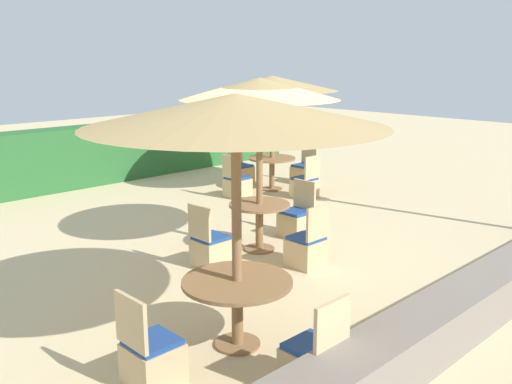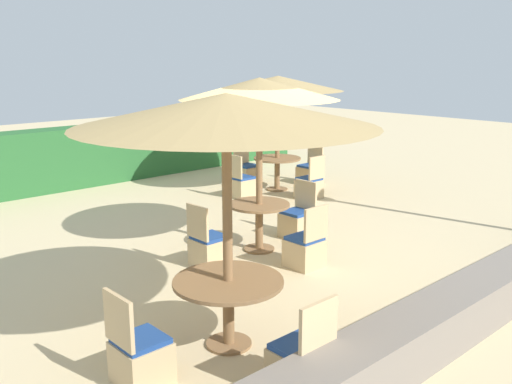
% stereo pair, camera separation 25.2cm
% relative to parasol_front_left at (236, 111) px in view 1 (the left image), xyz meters
% --- Properties ---
extents(ground_plane, '(40.00, 40.00, 0.00)m').
position_rel_parasol_front_left_xyz_m(ground_plane, '(2.33, 1.51, -2.45)').
color(ground_plane, '#D1BA8C').
extents(hedge_row, '(13.00, 0.70, 1.37)m').
position_rel_parasol_front_left_xyz_m(hedge_row, '(2.33, 8.10, -1.76)').
color(hedge_row, '#28602D').
rests_on(hedge_row, ground_plane).
extents(stone_border, '(10.00, 0.56, 0.51)m').
position_rel_parasol_front_left_xyz_m(stone_border, '(2.33, -1.49, -2.19)').
color(stone_border, slate).
rests_on(stone_border, ground_plane).
extents(parasol_front_left, '(2.96, 2.96, 2.62)m').
position_rel_parasol_front_left_xyz_m(parasol_front_left, '(0.00, 0.00, 0.00)').
color(parasol_front_left, olive).
rests_on(parasol_front_left, ground_plane).
extents(round_table_front_left, '(1.14, 1.14, 0.73)m').
position_rel_parasol_front_left_xyz_m(round_table_front_left, '(0.00, 0.00, -1.86)').
color(round_table_front_left, olive).
rests_on(round_table_front_left, ground_plane).
extents(patio_chair_front_left_west, '(0.46, 0.46, 0.93)m').
position_rel_parasol_front_left_xyz_m(patio_chair_front_left_west, '(-1.06, 0.01, -2.18)').
color(patio_chair_front_left_west, tan).
rests_on(patio_chair_front_left_west, ground_plane).
extents(patio_chair_front_left_south, '(0.46, 0.46, 0.93)m').
position_rel_parasol_front_left_xyz_m(patio_chair_front_left_south, '(-0.06, -1.08, -2.18)').
color(patio_chair_front_left_south, tan).
rests_on(patio_chair_front_left_south, ground_plane).
extents(parasol_center, '(2.37, 2.37, 2.65)m').
position_rel_parasol_front_left_xyz_m(parasol_center, '(2.28, 1.99, 0.03)').
color(parasol_center, olive).
rests_on(parasol_center, ground_plane).
extents(round_table_center, '(0.94, 0.94, 0.75)m').
position_rel_parasol_front_left_xyz_m(round_table_center, '(2.28, 1.99, -1.88)').
color(round_table_center, olive).
rests_on(round_table_center, ground_plane).
extents(patio_chair_center_south, '(0.46, 0.46, 0.93)m').
position_rel_parasol_front_left_xyz_m(patio_chair_center_south, '(2.27, 1.00, -2.18)').
color(patio_chair_center_south, tan).
rests_on(patio_chair_center_south, ground_plane).
extents(patio_chair_center_west, '(0.46, 0.46, 0.93)m').
position_rel_parasol_front_left_xyz_m(patio_chair_center_west, '(1.29, 1.98, -2.18)').
color(patio_chair_center_west, tan).
rests_on(patio_chair_center_west, ground_plane).
extents(patio_chair_center_east, '(0.46, 0.46, 0.93)m').
position_rel_parasol_front_left_xyz_m(patio_chair_center_east, '(3.21, 2.04, -2.18)').
color(patio_chair_center_east, tan).
rests_on(patio_chair_center_east, ground_plane).
extents(parasol_back_right, '(2.85, 2.85, 2.53)m').
position_rel_parasol_front_left_xyz_m(parasol_back_right, '(5.37, 4.71, -0.08)').
color(parasol_back_right, olive).
rests_on(parasol_back_right, ground_plane).
extents(round_table_back_right, '(1.05, 1.05, 0.74)m').
position_rel_parasol_front_left_xyz_m(round_table_back_right, '(5.37, 4.71, -1.87)').
color(round_table_back_right, olive).
rests_on(round_table_back_right, ground_plane).
extents(patio_chair_back_right_west, '(0.46, 0.46, 0.93)m').
position_rel_parasol_front_left_xyz_m(patio_chair_back_right_west, '(4.33, 4.74, -2.18)').
color(patio_chair_back_right_west, tan).
rests_on(patio_chair_back_right_west, ground_plane).
extents(patio_chair_back_right_north, '(0.46, 0.46, 0.93)m').
position_rel_parasol_front_left_xyz_m(patio_chair_back_right_north, '(5.33, 5.69, -2.18)').
color(patio_chair_back_right_north, tan).
rests_on(patio_chair_back_right_north, ground_plane).
extents(patio_chair_back_right_south, '(0.46, 0.46, 0.93)m').
position_rel_parasol_front_left_xyz_m(patio_chair_back_right_south, '(5.32, 3.67, -2.18)').
color(patio_chair_back_right_south, tan).
rests_on(patio_chair_back_right_south, ground_plane).
extents(patio_chair_back_right_east, '(0.46, 0.46, 0.93)m').
position_rel_parasol_front_left_xyz_m(patio_chair_back_right_east, '(6.40, 4.65, -2.18)').
color(patio_chair_back_right_east, tan).
rests_on(patio_chair_back_right_east, ground_plane).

